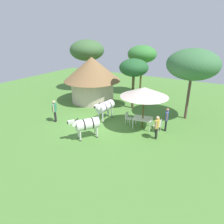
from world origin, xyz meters
TOP-DOWN VIEW (x-y plane):
  - ground_plane at (0.00, 0.00)m, footprint 36.00×36.00m
  - thatched_hut at (-3.26, 4.12)m, footprint 5.37×5.37m
  - shade_umbrella at (3.26, 1.01)m, footprint 3.26×3.26m
  - patio_dining_table at (3.26, 1.01)m, footprint 1.44×1.19m
  - patio_chair_west_end at (4.44, 0.94)m, footprint 0.45×0.46m
  - patio_chair_east_end at (2.08, 1.07)m, footprint 0.44×0.46m
  - guest_beside_umbrella at (4.82, 1.40)m, footprint 0.32×0.58m
  - guest_behind_table at (4.62, -0.02)m, footprint 0.22×0.56m
  - standing_watcher at (-2.83, -1.36)m, footprint 0.41×0.53m
  - zebra_nearest_camera at (0.77, -2.17)m, footprint 1.47×1.86m
  - zebra_by_umbrella at (0.19, 0.89)m, footprint 0.79×2.28m
  - acacia_tree_behind_hut at (5.54, 4.28)m, footprint 3.73×3.73m
  - acacia_tree_far_lawn at (-0.23, 8.78)m, footprint 2.98×2.98m
  - acacia_tree_left_background at (-6.14, 7.27)m, footprint 3.78×3.78m
  - acacia_tree_right_background at (0.94, 4.27)m, footprint 2.44×2.44m

SIDE VIEW (x-z plane):
  - ground_plane at x=0.00m, z-range 0.00..0.00m
  - patio_chair_west_end at x=4.44m, z-range 0.07..0.97m
  - patio_chair_east_end at x=2.08m, z-range 0.07..0.97m
  - patio_dining_table at x=3.26m, z-range 0.29..1.03m
  - guest_behind_table at x=4.62m, z-range 0.16..1.72m
  - zebra_nearest_camera at x=0.77m, z-range 0.21..1.71m
  - guest_beside_umbrella at x=4.82m, z-range 0.17..1.83m
  - standing_watcher at x=-2.83m, z-range 0.17..1.86m
  - zebra_by_umbrella at x=0.19m, z-range 0.25..1.84m
  - thatched_hut at x=-3.26m, z-range 0.29..4.52m
  - shade_umbrella at x=3.26m, z-range 1.16..4.13m
  - acacia_tree_right_background at x=0.94m, z-range 1.39..5.71m
  - acacia_tree_far_lawn at x=-0.23m, z-range 1.63..6.74m
  - acacia_tree_behind_hut at x=5.54m, z-range 1.53..6.85m
  - acacia_tree_left_background at x=-6.14m, z-range 1.65..7.24m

